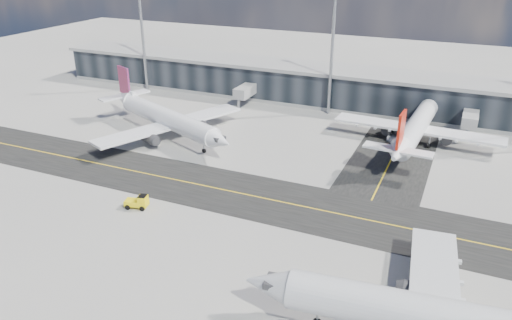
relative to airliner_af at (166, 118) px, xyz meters
The scene contains 8 objects.
ground 33.29m from the airliner_af, 38.72° to the right, with size 300.00×300.00×0.00m, color gray.
taxiway_lanes 31.57m from the airliner_af, 18.51° to the right, with size 180.00×63.00×0.03m.
terminal_concourse 42.90m from the airliner_af, 52.95° to the left, with size 152.00×19.80×8.80m.
floodlight_masts 39.39m from the airliner_af, 46.62° to the left, with size 102.50×0.70×28.90m.
airliner_af is the anchor object (origin of this frame).
airliner_redtail 48.99m from the airliner_af, 18.12° to the left, with size 32.35×37.95×11.24m.
baggage_tug 29.99m from the airliner_af, 64.93° to the right, with size 3.69×2.43×2.14m.
service_van 45.90m from the airliner_af, 21.60° to the left, with size 2.69×5.84×1.62m, color white.
Camera 1 is at (29.06, -58.66, 36.60)m, focal length 35.00 mm.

